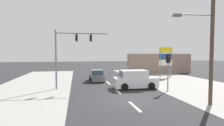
% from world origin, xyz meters
% --- Properties ---
extents(ground_plane, '(140.00, 140.00, 0.00)m').
position_xyz_m(ground_plane, '(0.00, 0.00, 0.00)').
color(ground_plane, '#28282B').
extents(lane_dash_near, '(0.20, 2.40, 0.01)m').
position_xyz_m(lane_dash_near, '(0.00, -2.00, 0.00)').
color(lane_dash_near, silver).
rests_on(lane_dash_near, ground).
extents(lane_dash_mid, '(0.20, 2.40, 0.01)m').
position_xyz_m(lane_dash_mid, '(0.00, 3.00, 0.00)').
color(lane_dash_mid, silver).
rests_on(lane_dash_mid, ground).
extents(lane_dash_far, '(0.20, 2.40, 0.01)m').
position_xyz_m(lane_dash_far, '(0.00, 8.00, 0.00)').
color(lane_dash_far, silver).
rests_on(lane_dash_far, ground).
extents(kerb_right_verge, '(10.00, 44.00, 0.02)m').
position_xyz_m(kerb_right_verge, '(9.00, 2.00, 0.01)').
color(kerb_right_verge, gray).
rests_on(kerb_right_verge, ground).
extents(kerb_left_verge, '(8.00, 40.00, 0.02)m').
position_xyz_m(kerb_left_verge, '(-8.50, 4.00, 0.01)').
color(kerb_left_verge, gray).
rests_on(kerb_left_verge, ground).
extents(utility_pole_foreground_right, '(3.78, 0.51, 8.71)m').
position_xyz_m(utility_pole_foreground_right, '(5.25, -2.65, 4.71)').
color(utility_pole_foreground_right, '#4C3D2B').
rests_on(utility_pole_foreground_right, ground).
extents(traffic_signal_mast, '(5.29, 0.50, 6.00)m').
position_xyz_m(traffic_signal_mast, '(-4.60, 5.17, 4.15)').
color(traffic_signal_mast, slate).
rests_on(traffic_signal_mast, ground).
extents(pedestal_signal_right_kerb, '(0.44, 0.29, 3.56)m').
position_xyz_m(pedestal_signal_right_kerb, '(4.74, 2.02, 2.42)').
color(pedestal_signal_right_kerb, slate).
rests_on(pedestal_signal_right_kerb, ground).
extents(shopping_plaza_sign, '(2.10, 0.16, 4.60)m').
position_xyz_m(shopping_plaza_sign, '(9.38, 11.00, 2.98)').
color(shopping_plaza_sign, slate).
rests_on(shopping_plaza_sign, ground).
extents(shopfront_wall_far, '(12.00, 1.00, 3.60)m').
position_xyz_m(shopfront_wall_far, '(11.00, 16.00, 1.80)').
color(shopfront_wall_far, gray).
rests_on(shopfront_wall_far, ground).
extents(suv_oncoming_mid, '(4.59, 2.18, 1.90)m').
position_xyz_m(suv_oncoming_mid, '(2.12, 4.07, 0.88)').
color(suv_oncoming_mid, silver).
rests_on(suv_oncoming_mid, ground).
extents(hatchback_kerbside_parked, '(1.78, 3.64, 1.53)m').
position_xyz_m(hatchback_kerbside_parked, '(-1.26, 9.61, 0.70)').
color(hatchback_kerbside_parked, slate).
rests_on(hatchback_kerbside_parked, ground).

